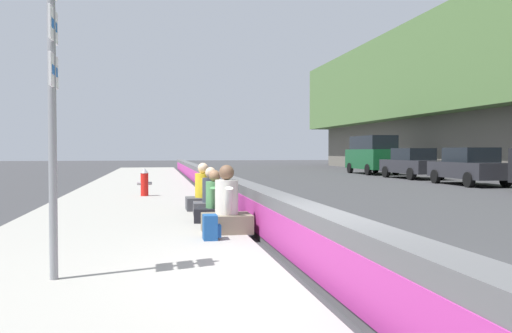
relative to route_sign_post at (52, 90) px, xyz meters
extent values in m
plane|color=#353538|center=(-0.16, -3.08, -2.23)|extent=(160.00, 160.00, 0.00)
cube|color=gray|center=(-0.16, -0.43, -2.16)|extent=(80.00, 4.40, 0.14)
cube|color=#545456|center=(-0.16, -3.08, -1.81)|extent=(76.00, 0.44, 0.85)
cube|color=#B2338C|center=(-0.16, -2.85, -1.85)|extent=(74.48, 0.01, 0.54)
cylinder|color=gray|center=(0.00, 0.01, -0.29)|extent=(0.09, 0.09, 3.60)
cube|color=white|center=(0.00, -0.01, 0.71)|extent=(0.44, 0.02, 0.36)
cube|color=#1956AD|center=(0.00, -0.03, 0.71)|extent=(0.30, 0.01, 0.10)
cube|color=white|center=(0.00, -0.01, 0.21)|extent=(0.44, 0.02, 0.36)
cube|color=#1956AD|center=(0.00, -0.03, 0.21)|extent=(0.30, 0.01, 0.10)
cylinder|color=red|center=(10.84, -0.76, -1.73)|extent=(0.24, 0.24, 0.72)
cone|color=gray|center=(10.84, -0.76, -1.29)|extent=(0.26, 0.26, 0.16)
cylinder|color=gray|center=(10.84, -0.93, -1.70)|extent=(0.10, 0.12, 0.10)
cylinder|color=gray|center=(10.84, -0.59, -1.70)|extent=(0.10, 0.12, 0.10)
cube|color=#706651|center=(3.01, -2.32, -1.94)|extent=(0.72, 0.85, 0.32)
cylinder|color=beige|center=(3.01, -2.32, -1.48)|extent=(0.40, 0.40, 0.60)
sphere|color=brown|center=(3.01, -2.32, -1.05)|extent=(0.26, 0.26, 0.26)
cylinder|color=beige|center=(3.23, -2.32, -1.54)|extent=(0.31, 0.14, 0.53)
cylinder|color=beige|center=(2.79, -2.32, -1.54)|extent=(0.31, 0.14, 0.53)
cube|color=black|center=(4.40, -2.27, -1.95)|extent=(0.79, 0.87, 0.28)
cylinder|color=#4C8951|center=(4.40, -2.27, -1.55)|extent=(0.36, 0.36, 0.53)
sphere|color=#8E6647|center=(4.40, -2.27, -1.17)|extent=(0.23, 0.23, 0.23)
cylinder|color=#4C8951|center=(4.59, -2.31, -1.60)|extent=(0.29, 0.18, 0.46)
cylinder|color=#4C8951|center=(4.21, -2.23, -1.60)|extent=(0.29, 0.18, 0.46)
cube|color=#424247|center=(5.52, -2.30, -1.95)|extent=(0.68, 0.79, 0.29)
cylinder|color=#333842|center=(5.52, -2.30, -1.54)|extent=(0.36, 0.36, 0.54)
sphere|color=beige|center=(5.52, -2.30, -1.15)|extent=(0.24, 0.24, 0.24)
cylinder|color=#333842|center=(5.72, -2.31, -1.59)|extent=(0.28, 0.14, 0.47)
cylinder|color=#333842|center=(5.32, -2.29, -1.59)|extent=(0.28, 0.14, 0.47)
cube|color=#424247|center=(6.58, -2.23, -1.94)|extent=(0.70, 0.82, 0.30)
cylinder|color=gold|center=(6.58, -2.23, -1.50)|extent=(0.39, 0.39, 0.58)
sphere|color=beige|center=(6.58, -2.23, -1.09)|extent=(0.25, 0.25, 0.25)
cylinder|color=gold|center=(6.79, -2.23, -1.56)|extent=(0.30, 0.14, 0.51)
cylinder|color=gold|center=(6.36, -2.23, -1.56)|extent=(0.30, 0.14, 0.51)
cube|color=navy|center=(2.28, -1.96, -1.89)|extent=(0.32, 0.22, 0.40)
cube|color=navy|center=(2.28, -2.10, -1.95)|extent=(0.22, 0.06, 0.20)
cube|color=#28282D|center=(15.64, -15.14, -1.54)|extent=(4.55, 1.94, 0.72)
cube|color=black|center=(15.54, -15.13, -0.85)|extent=(2.25, 1.69, 0.66)
cylinder|color=black|center=(17.10, -14.32, -1.90)|extent=(0.67, 0.24, 0.66)
cylinder|color=black|center=(17.05, -16.04, -1.90)|extent=(0.67, 0.24, 0.66)
cylinder|color=black|center=(14.22, -14.23, -1.90)|extent=(0.67, 0.24, 0.66)
cylinder|color=black|center=(14.17, -15.95, -1.90)|extent=(0.67, 0.24, 0.66)
cube|color=#28282D|center=(21.37, -15.29, -1.54)|extent=(4.56, 1.95, 0.72)
cube|color=black|center=(21.27, -15.29, -0.85)|extent=(2.25, 1.70, 0.66)
cylinder|color=black|center=(22.78, -14.38, -1.90)|extent=(0.67, 0.24, 0.66)
cylinder|color=black|center=(22.84, -16.10, -1.90)|extent=(0.67, 0.24, 0.66)
cylinder|color=black|center=(19.90, -14.48, -1.90)|extent=(0.67, 0.24, 0.66)
cylinder|color=black|center=(19.96, -16.20, -1.90)|extent=(0.67, 0.24, 0.66)
cube|color=#145128|center=(27.23, -15.41, -1.22)|extent=(5.12, 2.01, 1.30)
cube|color=black|center=(27.13, -15.41, -0.12)|extent=(4.12, 1.80, 0.90)
cylinder|color=black|center=(28.88, -14.48, -1.87)|extent=(0.72, 0.23, 0.72)
cylinder|color=black|center=(28.86, -16.37, -1.87)|extent=(0.72, 0.23, 0.72)
cylinder|color=black|center=(25.61, -14.45, -1.87)|extent=(0.72, 0.23, 0.72)
cylinder|color=black|center=(25.59, -16.33, -1.87)|extent=(0.72, 0.23, 0.72)
camera|label=1|loc=(-6.13, -1.11, -0.67)|focal=37.07mm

